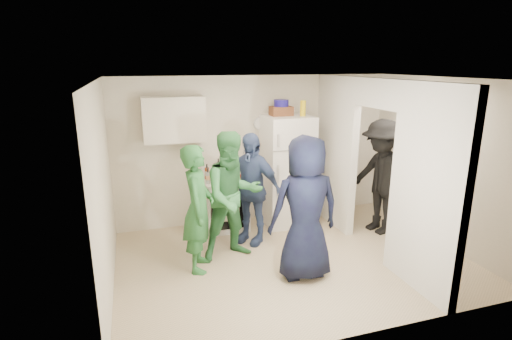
{
  "coord_description": "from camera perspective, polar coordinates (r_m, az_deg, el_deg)",
  "views": [
    {
      "loc": [
        -2.03,
        -4.73,
        2.71
      ],
      "look_at": [
        -0.42,
        0.4,
        1.25
      ],
      "focal_mm": 28.0,
      "sensor_mm": 36.0,
      "label": 1
    }
  ],
  "objects": [
    {
      "name": "wicker_basket",
      "position": [
        6.6,
        3.61,
        8.41
      ],
      "size": [
        0.35,
        0.25,
        0.15
      ],
      "primitive_type": "cube",
      "color": "brown",
      "rests_on": "fridge"
    },
    {
      "name": "bottle_d",
      "position": [
        6.45,
        -4.1,
        -0.44
      ],
      "size": [
        0.06,
        0.06,
        0.25
      ],
      "primitive_type": "cylinder",
      "color": "brown",
      "rests_on": "stove"
    },
    {
      "name": "person_nook",
      "position": [
        6.7,
        17.46,
        -0.96
      ],
      "size": [
        0.93,
        1.32,
        1.85
      ],
      "primitive_type": "imported",
      "rotation": [
        0.0,
        0.0,
        -1.36
      ],
      "color": "black",
      "rests_on": "floor"
    },
    {
      "name": "person_green_left",
      "position": [
        5.3,
        -8.27,
        -5.48
      ],
      "size": [
        0.57,
        0.71,
        1.71
      ],
      "primitive_type": "imported",
      "rotation": [
        0.0,
        0.0,
        1.28
      ],
      "color": "#2C6E32",
      "rests_on": "floor"
    },
    {
      "name": "wall_right",
      "position": [
        6.64,
        25.04,
        1.05
      ],
      "size": [
        0.0,
        3.4,
        3.4
      ],
      "primitive_type": "plane",
      "rotation": [
        1.57,
        0.0,
        -1.57
      ],
      "color": "silver",
      "rests_on": "floor"
    },
    {
      "name": "yellow_cup_stack_top",
      "position": [
        6.58,
        6.72,
        8.75
      ],
      "size": [
        0.09,
        0.09,
        0.25
      ],
      "primitive_type": "cylinder",
      "color": "yellow",
      "rests_on": "fridge"
    },
    {
      "name": "wall_front",
      "position": [
        3.93,
        15.33,
        -7.19
      ],
      "size": [
        4.8,
        0.0,
        4.8
      ],
      "primitive_type": "plane",
      "rotation": [
        -1.57,
        0.0,
        0.0
      ],
      "color": "silver",
      "rests_on": "floor"
    },
    {
      "name": "bottle_e",
      "position": [
        6.67,
        -3.87,
        0.23
      ],
      "size": [
        0.07,
        0.07,
        0.28
      ],
      "primitive_type": "cylinder",
      "color": "#A7B5B9",
      "rests_on": "stove"
    },
    {
      "name": "nook_window_frame",
      "position": [
        6.69,
        24.06,
        4.76
      ],
      "size": [
        0.04,
        0.76,
        0.86
      ],
      "primitive_type": "cube",
      "color": "white",
      "rests_on": "wall_right"
    },
    {
      "name": "wall_back",
      "position": [
        6.9,
        0.09,
        2.97
      ],
      "size": [
        4.8,
        0.0,
        4.8
      ],
      "primitive_type": "plane",
      "rotation": [
        1.57,
        0.0,
        0.0
      ],
      "color": "silver",
      "rests_on": "floor"
    },
    {
      "name": "fridge",
      "position": [
        6.78,
        4.41,
        -0.08
      ],
      "size": [
        0.77,
        0.74,
        1.86
      ],
      "primitive_type": "cube",
      "color": "white",
      "rests_on": "floor"
    },
    {
      "name": "partition_header",
      "position": [
        5.74,
        17.15,
        10.44
      ],
      "size": [
        0.12,
        1.0,
        0.4
      ],
      "primitive_type": "cube",
      "color": "silver",
      "rests_on": "partition_pier_back"
    },
    {
      "name": "spice_shelf",
      "position": [
        6.83,
        0.22,
        3.71
      ],
      "size": [
        0.35,
        0.08,
        0.03
      ],
      "primitive_type": "cube",
      "color": "olive",
      "rests_on": "wall_back"
    },
    {
      "name": "nook_valance",
      "position": [
        6.62,
        24.22,
        7.72
      ],
      "size": [
        0.04,
        0.82,
        0.18
      ],
      "primitive_type": "cube",
      "color": "white",
      "rests_on": "wall_right"
    },
    {
      "name": "bottle_b",
      "position": [
        6.35,
        -5.93,
        -0.45
      ],
      "size": [
        0.07,
        0.07,
        0.31
      ],
      "primitive_type": "cylinder",
      "color": "#1D4416",
      "rests_on": "stove"
    },
    {
      "name": "bottle_i",
      "position": [
        6.57,
        -4.27,
        0.15
      ],
      "size": [
        0.07,
        0.07,
        0.32
      ],
      "primitive_type": "cylinder",
      "color": "#4A360C",
      "rests_on": "stove"
    },
    {
      "name": "wall_clock",
      "position": [
        6.81,
        0.55,
        6.67
      ],
      "size": [
        0.22,
        0.02,
        0.22
      ],
      "primitive_type": "cylinder",
      "rotation": [
        1.57,
        0.0,
        0.0
      ],
      "color": "white",
      "rests_on": "wall_back"
    },
    {
      "name": "partition_pier_front",
      "position": [
        5.07,
        23.19,
        -2.8
      ],
      "size": [
        0.12,
        1.2,
        2.5
      ],
      "primitive_type": "cube",
      "color": "silver",
      "rests_on": "floor"
    },
    {
      "name": "floor",
      "position": [
        5.81,
        5.26,
        -12.65
      ],
      "size": [
        4.8,
        4.8,
        0.0
      ],
      "primitive_type": "plane",
      "color": "#C6B18C",
      "rests_on": "ground"
    },
    {
      "name": "partition_pier_back",
      "position": [
        6.82,
        11.3,
        2.53
      ],
      "size": [
        0.12,
        1.2,
        2.5
      ],
      "primitive_type": "cube",
      "color": "silver",
      "rests_on": "floor"
    },
    {
      "name": "person_navy",
      "position": [
        5.06,
        7.03,
        -5.46
      ],
      "size": [
        0.93,
        0.62,
        1.86
      ],
      "primitive_type": "imported",
      "rotation": [
        0.0,
        0.0,
        -3.17
      ],
      "color": "black",
      "rests_on": "floor"
    },
    {
      "name": "upper_cabinet",
      "position": [
        6.34,
        -11.66,
        7.09
      ],
      "size": [
        0.95,
        0.34,
        0.7
      ],
      "primitive_type": "cube",
      "color": "silver",
      "rests_on": "wall_back"
    },
    {
      "name": "red_cup",
      "position": [
        6.37,
        -2.07,
        -1.22
      ],
      "size": [
        0.09,
        0.09,
        0.12
      ],
      "primitive_type": "cylinder",
      "color": "#AD110B",
      "rests_on": "stove"
    },
    {
      "name": "bottle_h",
      "position": [
        6.32,
        -6.89,
        -0.87
      ],
      "size": [
        0.06,
        0.06,
        0.25
      ],
      "primitive_type": "cylinder",
      "color": "#A9AEB5",
      "rests_on": "stove"
    },
    {
      "name": "bottle_j",
      "position": [
        6.47,
        -1.57,
        -0.1
      ],
      "size": [
        0.06,
        0.06,
        0.31
      ],
      "primitive_type": "cylinder",
      "color": "#1D5526",
      "rests_on": "stove"
    },
    {
      "name": "blue_bowl",
      "position": [
        6.59,
        3.62,
        9.53
      ],
      "size": [
        0.24,
        0.24,
        0.11
      ],
      "primitive_type": "cylinder",
      "color": "navy",
      "rests_on": "wicker_basket"
    },
    {
      "name": "stove",
      "position": [
        6.66,
        -4.32,
        -4.92
      ],
      "size": [
        0.71,
        0.59,
        0.85
      ],
      "primitive_type": "cube",
      "color": "white",
      "rests_on": "floor"
    },
    {
      "name": "nook_window",
      "position": [
        6.7,
        24.15,
        4.76
      ],
      "size": [
        0.03,
        0.7,
        0.8
      ],
      "primitive_type": "cube",
      "color": "black",
      "rests_on": "wall_right"
    },
    {
      "name": "bottle_c",
      "position": [
        6.61,
        -5.38,
        0.26
      ],
      "size": [
        0.06,
        0.06,
        0.33
      ],
      "primitive_type": "cylinder",
      "color": "silver",
      "rests_on": "stove"
    },
    {
      "name": "wall_left",
      "position": [
        4.96,
        -20.93,
        -2.95
      ],
      "size": [
        0.0,
        3.4,
        3.4
      ],
      "primitive_type": "plane",
      "rotation": [
        1.57,
        0.0,
        1.57
      ],
      "color": "silver",
      "rests_on": "floor"
    },
    {
      "name": "yellow_cup_stack_stove",
      "position": [
        6.26,
        -5.03,
        -0.96
      ],
      "size": [
        0.09,
        0.09,
        0.25
      ],
      "primitive_type": "cylinder",
      "color": "#FEFF15",
      "rests_on": "stove"
    },
    {
      "name": "bottle_g",
      "position": [
        6.67,
        -2.62,
        0.2
      ],
      "size": [
        0.06,
        0.06,
        0.27
      ],
      "primitive_type": "cylinder",
      "color": "brown",
      "rests_on": "stove"
    },
    {
      "name": "person_denim",
      "position": [
        6.04,
        -0.78,
        -2.67
      ],
      "size": [
        1.0,
        1.02,
        1.72
      ],
      "primitive_type": "imported",
      "rotation": [
        0.0,
        0.0,
        -0.81
      ],
      "color": "#344E72",
      "rests_on": "floor"
    },
    {
      "name": "bottle_a",
      "position": [
        6.56,
        -7.02,
        -0.23
      ],
      "size": [
        0.07,
        0.07,
        0.25
      ],
      "primitive_type": "cylinder",
      "color": "brown",
      "rests_on": "stove"
    },
    {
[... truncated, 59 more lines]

